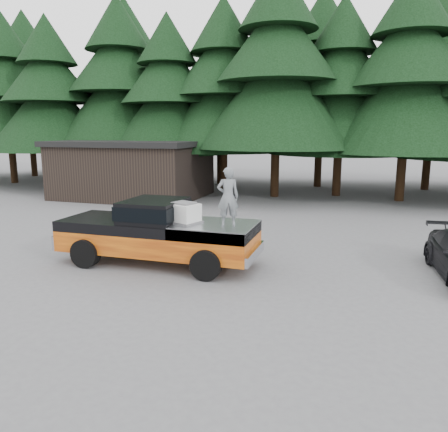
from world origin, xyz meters
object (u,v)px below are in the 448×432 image
(pickup_truck, at_px, (158,242))
(air_compressor, at_px, (184,214))
(utility_building, at_px, (133,169))
(man_on_bed, at_px, (228,197))

(pickup_truck, relative_size, air_compressor, 7.76)
(pickup_truck, height_order, utility_building, utility_building)
(pickup_truck, bearing_deg, man_on_bed, -5.06)
(air_compressor, relative_size, man_on_bed, 0.48)
(pickup_truck, bearing_deg, air_compressor, -10.53)
(man_on_bed, bearing_deg, utility_building, -72.54)
(man_on_bed, bearing_deg, pickup_truck, -26.02)
(air_compressor, relative_size, utility_building, 0.09)
(air_compressor, xyz_separation_m, man_on_bed, (1.30, -0.03, 0.55))
(air_compressor, xyz_separation_m, utility_building, (-8.13, 11.87, 0.07))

